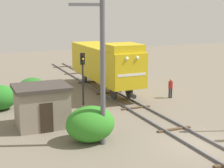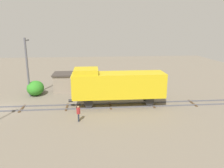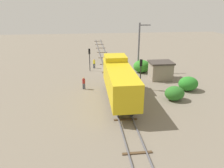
# 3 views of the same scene
# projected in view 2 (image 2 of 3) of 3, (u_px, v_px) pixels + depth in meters

# --- Properties ---
(locomotive) EXTENTS (2.90, 11.60, 4.60)m
(locomotive) POSITION_uv_depth(u_px,v_px,m) (117.00, 84.00, 26.33)
(locomotive) COLOR gold
(locomotive) RESTS_ON railway_track
(traffic_signal_mid) EXTENTS (0.32, 0.34, 4.17)m
(traffic_signal_mid) POSITION_uv_depth(u_px,v_px,m) (88.00, 78.00, 29.26)
(traffic_signal_mid) COLOR #262628
(traffic_signal_mid) RESTS_ON ground
(worker_by_signal) EXTENTS (0.38, 0.38, 1.70)m
(worker_by_signal) POSITION_uv_depth(u_px,v_px,m) (78.00, 112.00, 22.33)
(worker_by_signal) COLOR #262B38
(worker_by_signal) RESTS_ON ground
(catenary_mast) EXTENTS (1.94, 0.28, 8.13)m
(catenary_mast) POSITION_uv_depth(u_px,v_px,m) (27.00, 66.00, 29.78)
(catenary_mast) COLOR #595960
(catenary_mast) RESTS_ON ground
(relay_hut) EXTENTS (3.50, 2.90, 2.74)m
(relay_hut) POSITION_uv_depth(u_px,v_px,m) (63.00, 82.00, 33.25)
(relay_hut) COLOR gray
(relay_hut) RESTS_ON ground
(bush_near) EXTENTS (2.87, 2.35, 2.09)m
(bush_near) POSITION_uv_depth(u_px,v_px,m) (35.00, 88.00, 31.09)
(bush_near) COLOR #318626
(bush_near) RESTS_ON ground
(bush_mid) EXTENTS (2.40, 1.96, 1.75)m
(bush_mid) POSITION_uv_depth(u_px,v_px,m) (115.00, 85.00, 33.28)
(bush_mid) COLOR #2C7026
(bush_mid) RESTS_ON ground
(bush_far) EXTENTS (2.63, 2.15, 1.91)m
(bush_far) POSITION_uv_depth(u_px,v_px,m) (96.00, 81.00, 35.91)
(bush_far) COLOR #297E26
(bush_far) RESTS_ON ground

